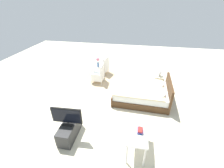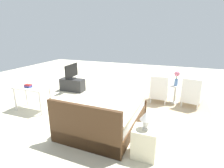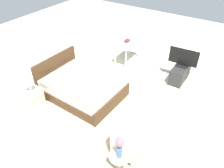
# 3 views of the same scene
# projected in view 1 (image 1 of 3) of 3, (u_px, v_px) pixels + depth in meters

# --- Properties ---
(ground_plane) EXTENTS (16.00, 16.00, 0.00)m
(ground_plane) POSITION_uv_depth(u_px,v_px,m) (115.00, 99.00, 6.18)
(ground_plane) COLOR beige
(floor_rug) EXTENTS (2.10, 1.50, 0.01)m
(floor_rug) POSITION_uv_depth(u_px,v_px,m) (100.00, 77.00, 7.82)
(floor_rug) COLOR tan
(floor_rug) RESTS_ON ground_plane
(bed) EXTENTS (1.66, 2.18, 0.96)m
(bed) POSITION_uv_depth(u_px,v_px,m) (142.00, 93.00, 6.03)
(bed) COLOR #472D19
(bed) RESTS_ON ground_plane
(armchair_by_window_left) EXTENTS (0.65, 0.65, 0.92)m
(armchair_by_window_left) POSITION_uv_depth(u_px,v_px,m) (103.00, 67.00, 8.03)
(armchair_by_window_left) COLOR white
(armchair_by_window_left) RESTS_ON floor_rug
(armchair_by_window_right) EXTENTS (0.54, 0.54, 0.92)m
(armchair_by_window_right) POSITION_uv_depth(u_px,v_px,m) (99.00, 75.00, 7.20)
(armchair_by_window_right) COLOR white
(armchair_by_window_right) RESTS_ON floor_rug
(side_table) EXTENTS (0.40, 0.40, 0.60)m
(side_table) POSITION_uv_depth(u_px,v_px,m) (98.00, 71.00, 7.65)
(side_table) COLOR beige
(side_table) RESTS_ON ground_plane
(flower_vase) EXTENTS (0.17, 0.17, 0.48)m
(flower_vase) POSITION_uv_depth(u_px,v_px,m) (98.00, 61.00, 7.39)
(flower_vase) COLOR #4C709E
(flower_vase) RESTS_ON side_table
(nightstand) EXTENTS (0.44, 0.41, 0.57)m
(nightstand) POSITION_uv_depth(u_px,v_px,m) (158.00, 82.00, 6.87)
(nightstand) COLOR beige
(nightstand) RESTS_ON ground_plane
(table_lamp) EXTENTS (0.22, 0.22, 0.33)m
(table_lamp) POSITION_uv_depth(u_px,v_px,m) (160.00, 72.00, 6.61)
(table_lamp) COLOR silver
(table_lamp) RESTS_ON nightstand
(tv_stand) EXTENTS (0.96, 0.40, 0.49)m
(tv_stand) POSITION_uv_depth(u_px,v_px,m) (70.00, 130.00, 4.44)
(tv_stand) COLOR #2D2D2D
(tv_stand) RESTS_ON ground_plane
(tv_flatscreen) EXTENTS (0.22, 0.87, 0.58)m
(tv_flatscreen) POSITION_uv_depth(u_px,v_px,m) (67.00, 116.00, 4.16)
(tv_flatscreen) COLOR black
(tv_flatscreen) RESTS_ON tv_stand
(vanity_desk) EXTENTS (1.04, 0.52, 0.73)m
(vanity_desk) POSITION_uv_depth(u_px,v_px,m) (137.00, 133.00, 3.88)
(vanity_desk) COLOR silver
(vanity_desk) RESTS_ON ground_plane
(book_stack) EXTENTS (0.22, 0.15, 0.09)m
(book_stack) POSITION_uv_depth(u_px,v_px,m) (140.00, 130.00, 3.75)
(book_stack) COLOR #284C8E
(book_stack) RESTS_ON vanity_desk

